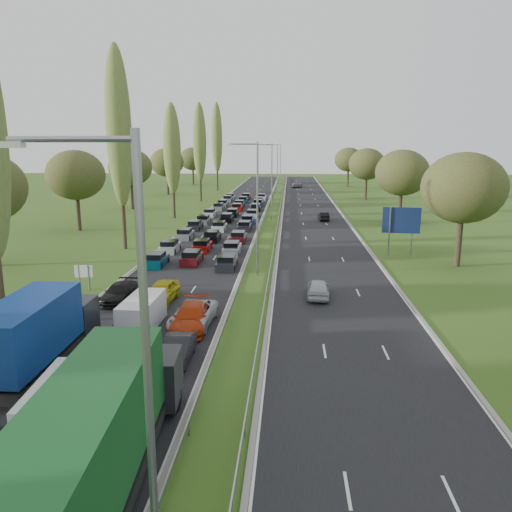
# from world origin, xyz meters

# --- Properties ---
(ground) EXTENTS (260.00, 260.00, 0.00)m
(ground) POSITION_xyz_m (4.50, 80.00, 0.00)
(ground) COLOR #2F551A
(ground) RESTS_ON ground
(near_carriageway) EXTENTS (10.50, 215.00, 0.04)m
(near_carriageway) POSITION_xyz_m (-2.25, 82.50, 0.00)
(near_carriageway) COLOR black
(near_carriageway) RESTS_ON ground
(far_carriageway) EXTENTS (10.50, 215.00, 0.04)m
(far_carriageway) POSITION_xyz_m (11.25, 82.50, 0.00)
(far_carriageway) COLOR black
(far_carriageway) RESTS_ON ground
(central_reservation) EXTENTS (2.36, 215.00, 0.32)m
(central_reservation) POSITION_xyz_m (4.50, 82.50, 0.55)
(central_reservation) COLOR gray
(central_reservation) RESTS_ON ground
(lamp_columns) EXTENTS (0.18, 140.18, 12.00)m
(lamp_columns) POSITION_xyz_m (4.50, 78.00, 6.00)
(lamp_columns) COLOR gray
(lamp_columns) RESTS_ON ground
(poplar_row) EXTENTS (2.80, 127.80, 22.44)m
(poplar_row) POSITION_xyz_m (-11.50, 68.17, 12.39)
(poplar_row) COLOR #2D2116
(poplar_row) RESTS_ON ground
(woodland_left) EXTENTS (8.00, 166.00, 11.10)m
(woodland_left) POSITION_xyz_m (-22.00, 62.63, 7.68)
(woodland_left) COLOR #2D2116
(woodland_left) RESTS_ON ground
(woodland_right) EXTENTS (8.00, 153.00, 11.10)m
(woodland_right) POSITION_xyz_m (24.00, 66.67, 7.68)
(woodland_right) COLOR #2D2116
(woodland_right) RESTS_ON ground
(traffic_queue_fill) EXTENTS (9.07, 67.06, 0.80)m
(traffic_queue_fill) POSITION_xyz_m (-2.29, 77.47, 0.44)
(traffic_queue_fill) COLOR #053F4C
(traffic_queue_fill) RESTS_ON ground
(near_car_3) EXTENTS (2.10, 4.74, 1.35)m
(near_car_3) POSITION_xyz_m (-5.54, 34.48, 0.70)
(near_car_3) COLOR black
(near_car_3) RESTS_ON near_carriageway
(near_car_6) EXTENTS (2.77, 5.68, 1.56)m
(near_car_6) POSITION_xyz_m (-2.22, 15.06, 0.80)
(near_car_6) COLOR slate
(near_car_6) RESTS_ON near_carriageway
(near_car_7) EXTENTS (2.38, 5.06, 1.43)m
(near_car_7) POSITION_xyz_m (-2.48, 28.06, 0.73)
(near_car_7) COLOR #043545
(near_car_7) RESTS_ON near_carriageway
(near_car_8) EXTENTS (2.19, 4.80, 1.60)m
(near_car_8) POSITION_xyz_m (-2.25, 34.56, 0.82)
(near_car_8) COLOR #B8A90C
(near_car_8) RESTS_ON near_carriageway
(near_car_9) EXTENTS (1.50, 4.20, 1.38)m
(near_car_9) POSITION_xyz_m (1.31, 23.99, 0.71)
(near_car_9) COLOR black
(near_car_9) RESTS_ON near_carriageway
(near_car_10) EXTENTS (2.86, 5.54, 1.49)m
(near_car_10) POSITION_xyz_m (1.11, 29.65, 0.77)
(near_car_10) COLOR #ACB0B6
(near_car_10) RESTS_ON near_carriageway
(near_car_11) EXTENTS (2.32, 5.42, 1.56)m
(near_car_11) POSITION_xyz_m (1.09, 29.08, 0.80)
(near_car_11) COLOR #AD2F0A
(near_car_11) RESTS_ON near_carriageway
(far_car_0) EXTENTS (1.91, 4.34, 1.45)m
(far_car_0) POSITION_xyz_m (9.69, 36.54, 0.75)
(far_car_0) COLOR #B3B8BE
(far_car_0) RESTS_ON far_carriageway
(far_car_1) EXTENTS (1.69, 4.13, 1.33)m
(far_car_1) POSITION_xyz_m (12.78, 77.99, 0.69)
(far_car_1) COLOR black
(far_car_1) RESTS_ON far_carriageway
(far_car_2) EXTENTS (3.03, 5.86, 1.58)m
(far_car_2) POSITION_xyz_m (9.43, 141.65, 0.81)
(far_car_2) COLOR slate
(far_car_2) RESTS_ON far_carriageway
(blue_lorry) EXTENTS (2.71, 9.76, 4.12)m
(blue_lorry) POSITION_xyz_m (-5.69, 22.48, 2.12)
(blue_lorry) COLOR black
(blue_lorry) RESTS_ON near_carriageway
(green_lorry) EXTENTS (2.75, 14.85, 4.40)m
(green_lorry) POSITION_xyz_m (1.20, 12.36, 2.35)
(green_lorry) COLOR black
(green_lorry) RESTS_ON near_carriageway
(white_van_front) EXTENTS (2.01, 5.12, 2.06)m
(white_van_front) POSITION_xyz_m (-2.08, 17.45, 1.06)
(white_van_front) COLOR silver
(white_van_front) RESTS_ON near_carriageway
(white_van_rear) EXTENTS (1.95, 4.97, 2.00)m
(white_van_rear) POSITION_xyz_m (-2.14, 29.30, 1.03)
(white_van_rear) COLOR silver
(white_van_rear) RESTS_ON near_carriageway
(info_sign) EXTENTS (1.50, 0.16, 2.10)m
(info_sign) POSITION_xyz_m (-9.40, 37.24, 1.37)
(info_sign) COLOR gray
(info_sign) RESTS_ON ground
(direction_sign) EXTENTS (3.99, 0.54, 5.20)m
(direction_sign) POSITION_xyz_m (19.40, 52.81, 3.57)
(direction_sign) COLOR gray
(direction_sign) RESTS_ON ground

